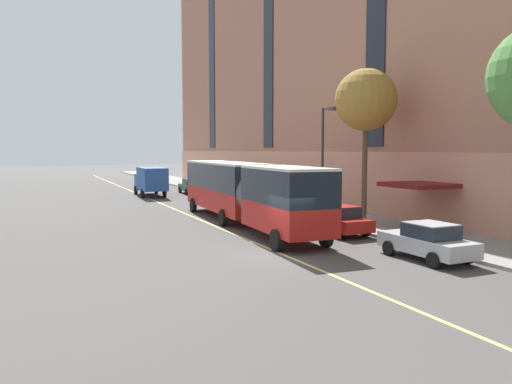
{
  "coord_description": "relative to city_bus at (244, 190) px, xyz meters",
  "views": [
    {
      "loc": [
        -9.75,
        -19.36,
        4.57
      ],
      "look_at": [
        3.5,
        10.11,
        1.8
      ],
      "focal_mm": 35.0,
      "sensor_mm": 36.0,
      "label": 1
    }
  ],
  "objects": [
    {
      "name": "parked_car_red_3",
      "position": [
        3.55,
        12.69,
        -1.37
      ],
      "size": [
        2.06,
        4.77,
        1.56
      ],
      "color": "#B21E19",
      "rests_on": "ground"
    },
    {
      "name": "parked_car_red_1",
      "position": [
        3.38,
        -4.98,
        -1.37
      ],
      "size": [
        2.12,
        4.37,
        1.56
      ],
      "color": "#B21E19",
      "rests_on": "ground"
    },
    {
      "name": "street_lamp",
      "position": [
        5.21,
        -0.7,
        2.29
      ],
      "size": [
        0.36,
        1.48,
        7.03
      ],
      "color": "#2D2D30",
      "rests_on": "sidewalk"
    },
    {
      "name": "ground_plane",
      "position": [
        -1.79,
        -8.13,
        -2.15
      ],
      "size": [
        260.0,
        260.0,
        0.0
      ],
      "primitive_type": "plane",
      "color": "#4C4947"
    },
    {
      "name": "lane_centerline",
      "position": [
        -1.7,
        -5.13,
        -2.15
      ],
      "size": [
        0.16,
        140.0,
        0.01
      ],
      "primitive_type": "cube",
      "color": "#E0D66B",
      "rests_on": "ground"
    },
    {
      "name": "fire_hydrant",
      "position": [
        5.11,
        1.23,
        -1.66
      ],
      "size": [
        0.42,
        0.24,
        0.72
      ],
      "color": "red",
      "rests_on": "sidewalk"
    },
    {
      "name": "parked_car_silver_4",
      "position": [
        3.28,
        -11.84,
        -1.37
      ],
      "size": [
        1.98,
        4.23,
        1.56
      ],
      "color": "#B7B7BC",
      "rests_on": "ground"
    },
    {
      "name": "street_tree_far_uptown",
      "position": [
        6.8,
        -2.71,
        5.32
      ],
      "size": [
        3.71,
        3.71,
        9.22
      ],
      "color": "brown",
      "rests_on": "sidewalk"
    },
    {
      "name": "parked_car_green_6",
      "position": [
        3.35,
        21.89,
        -1.37
      ],
      "size": [
        2.03,
        4.53,
        1.56
      ],
      "color": "#23603D",
      "rests_on": "ground"
    },
    {
      "name": "box_truck",
      "position": [
        -1.04,
        20.93,
        -0.52
      ],
      "size": [
        2.54,
        7.03,
        2.82
      ],
      "color": "#285199",
      "rests_on": "ground"
    },
    {
      "name": "city_bus",
      "position": [
        0.0,
        0.0,
        0.0
      ],
      "size": [
        3.62,
        18.39,
        3.73
      ],
      "color": "red",
      "rests_on": "ground"
    },
    {
      "name": "sidewalk",
      "position": [
        7.13,
        -5.13,
        -2.08
      ],
      "size": [
        5.03,
        160.0,
        0.15
      ],
      "primitive_type": "cube",
      "color": "gray",
      "rests_on": "ground"
    },
    {
      "name": "parked_car_red_2",
      "position": [
        3.52,
        1.41,
        -1.37
      ],
      "size": [
        1.97,
        4.31,
        1.56
      ],
      "color": "#B21E19",
      "rests_on": "ground"
    }
  ]
}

